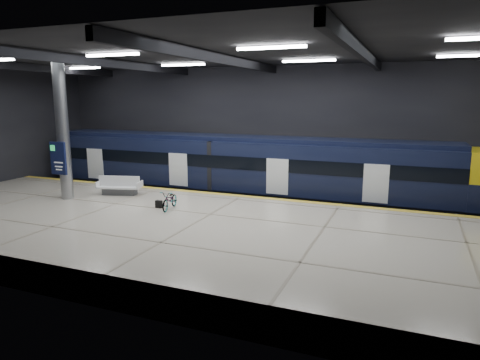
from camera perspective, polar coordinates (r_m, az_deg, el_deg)
The scene contains 10 objects.
ground at distance 19.97m, azimuth -2.66°, elevation -6.89°, with size 30.00×30.00×0.00m, color black.
room_shell at distance 19.02m, azimuth -2.82°, elevation 9.75°, with size 30.10×16.10×8.05m.
platform at distance 17.67m, azimuth -6.08°, elevation -7.46°, with size 30.00×11.00×1.10m, color beige.
safety_strip at distance 22.12m, azimuth 0.27°, elevation -2.14°, with size 30.00×0.40×0.01m, color gold.
rails at distance 24.86m, azimuth 2.62°, elevation -3.11°, with size 30.00×1.52×0.16m.
train at distance 24.37m, azimuth 3.26°, elevation 1.35°, with size 29.40×2.84×3.79m.
bench at distance 23.27m, azimuth -15.75°, elevation -1.03°, with size 2.42×1.51×1.00m.
bicycle at distance 19.72m, azimuth -9.33°, elevation -2.62°, with size 0.58×1.66×0.87m, color #99999E.
pannier_bag at distance 20.09m, azimuth -10.77°, elevation -3.19°, with size 0.30×0.18×0.35m, color black.
info_column at distance 22.83m, azimuth -22.60°, elevation 5.96°, with size 0.90×0.78×6.90m.
Camera 1 is at (7.95, -17.27, 6.11)m, focal length 32.00 mm.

